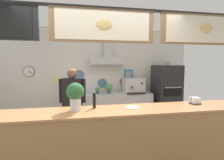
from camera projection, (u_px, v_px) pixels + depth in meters
The scene contains 13 objects.
back_wall_assembly at pixel (93, 74), 4.97m from camera, with size 5.77×2.61×2.72m.
service_counter at pixel (107, 148), 2.50m from camera, with size 4.24×0.61×1.10m.
back_prep_counter at pixel (107, 110), 4.90m from camera, with size 2.51×0.56×0.92m.
pizza_oven at pixel (166, 95), 5.05m from camera, with size 0.66×0.71×1.79m.
shop_worker at pixel (73, 106), 3.56m from camera, with size 0.52×0.28×1.64m.
espresso_machine at pixel (133, 86), 4.96m from camera, with size 0.56×0.49×0.41m.
potted_thyme at pixel (97, 90), 4.81m from camera, with size 0.13×0.13×0.17m.
potted_sage at pixel (109, 88), 4.86m from camera, with size 0.22×0.22×0.27m.
potted_oregano at pixel (71, 90), 4.64m from camera, with size 0.19×0.19×0.22m.
basil_vase at pixel (75, 95), 2.38m from camera, with size 0.24×0.24×0.38m.
pepper_grinder at pixel (94, 100), 2.53m from camera, with size 0.04×0.04×0.25m.
napkin_holder at pixel (195, 101), 2.84m from camera, with size 0.15×0.15×0.11m.
condiment_plate at pixel (132, 107), 2.56m from camera, with size 0.20×0.20×0.01m.
Camera 1 is at (-0.39, -2.68, 1.73)m, focal length 28.44 mm.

